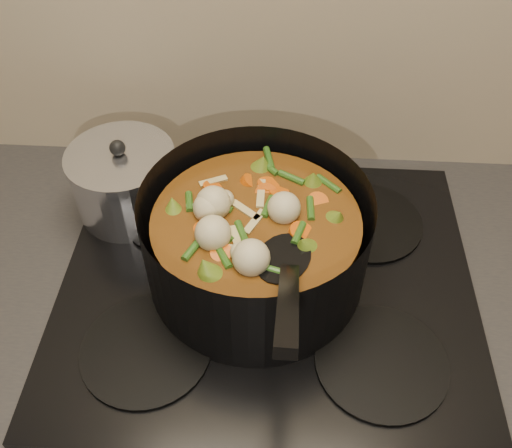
{
  "coord_description": "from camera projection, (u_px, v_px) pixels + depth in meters",
  "views": [
    {
      "loc": [
        0.02,
        1.4,
        1.62
      ],
      "look_at": [
        -0.02,
        1.94,
        1.04
      ],
      "focal_mm": 40.0,
      "sensor_mm": 36.0,
      "label": 1
    }
  ],
  "objects": [
    {
      "name": "stovetop",
      "position": [
        267.0,
        284.0,
        0.87
      ],
      "size": [
        0.62,
        0.54,
        0.03
      ],
      "color": "black",
      "rests_on": "counter"
    },
    {
      "name": "saucepan",
      "position": [
        125.0,
        181.0,
        0.93
      ],
      "size": [
        0.17,
        0.17,
        0.14
      ],
      "rotation": [
        0.0,
        0.0,
        0.14
      ],
      "color": "silver",
      "rests_on": "stovetop"
    },
    {
      "name": "counter",
      "position": [
        264.0,
        417.0,
        1.21
      ],
      "size": [
        2.64,
        0.64,
        0.91
      ],
      "color": "brown",
      "rests_on": "ground"
    },
    {
      "name": "stockpot",
      "position": [
        256.0,
        242.0,
        0.82
      ],
      "size": [
        0.38,
        0.47,
        0.24
      ],
      "rotation": [
        0.0,
        0.0,
        -0.22
      ],
      "color": "black",
      "rests_on": "stovetop"
    }
  ]
}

